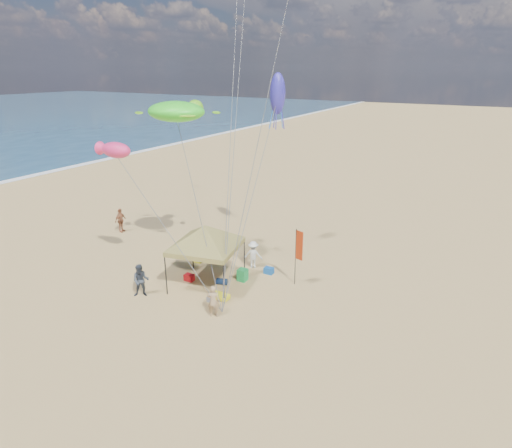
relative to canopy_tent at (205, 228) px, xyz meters
The scene contains 18 objects.
ground 5.14m from the canopy_tent, 41.64° to the right, with size 280.00×280.00×0.00m, color tan.
canopy_tent is the anchor object (origin of this frame).
feather_flag 5.15m from the canopy_tent, 29.05° to the left, with size 0.49×0.17×3.32m.
cooler_red 3.42m from the canopy_tent, behind, with size 0.54×0.38×0.38m, color red.
cooler_blue 4.92m from the canopy_tent, 51.24° to the left, with size 0.54×0.38×0.38m, color #134E9D.
bag_navy 3.32m from the canopy_tent, 30.60° to the left, with size 0.36×0.36×0.60m, color #0D1D3B.
bag_orange 4.91m from the canopy_tent, 118.03° to the left, with size 0.36×0.36×0.60m, color red.
chair_green 3.65m from the canopy_tent, 43.97° to the left, with size 0.50×0.50×0.70m, color #1A9243.
chair_yellow 4.38m from the canopy_tent, 135.80° to the left, with size 0.50×0.50×0.70m, color #F5F71B.
crate_grey 3.77m from the canopy_tent, 49.11° to the right, with size 0.34×0.30×0.28m, color slate.
beach_cart 3.72m from the canopy_tent, 32.84° to the right, with size 0.90×0.50×0.24m, color yellow.
person_near_a 4.18m from the canopy_tent, 48.90° to the right, with size 0.60×0.39×1.65m, color tan.
person_near_b 4.36m from the canopy_tent, 129.54° to the right, with size 0.88×0.68×1.81m, color #323A45.
person_near_c 4.23m from the canopy_tent, 70.50° to the left, with size 1.09×0.63×1.69m, color silver.
person_far_a 11.23m from the canopy_tent, 161.23° to the left, with size 1.05×0.44×1.80m, color #A2623E.
turtle_kite 6.58m from the canopy_tent, 151.58° to the left, with size 3.34×2.67×1.11m, color #36EE28.
fish_kite 6.07m from the canopy_tent, 156.90° to the right, with size 1.85×0.92×0.82m, color #EA2C6B.
squid_kite 9.20m from the canopy_tent, 81.32° to the left, with size 0.92×0.92×2.40m, color #302AA5.
Camera 1 is at (10.13, -14.67, 11.46)m, focal length 30.09 mm.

